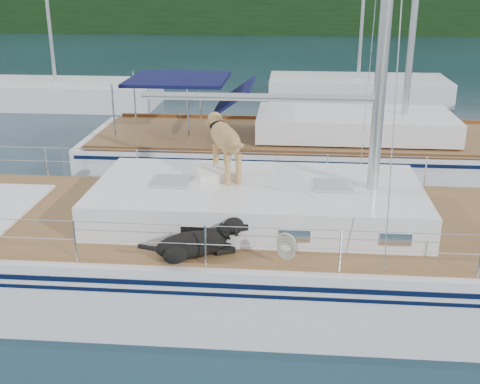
{
  "coord_description": "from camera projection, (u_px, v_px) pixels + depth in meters",
  "views": [
    {
      "loc": [
        1.29,
        -9.02,
        4.98
      ],
      "look_at": [
        0.5,
        0.2,
        1.6
      ],
      "focal_mm": 45.0,
      "sensor_mm": 36.0,
      "label": 1
    }
  ],
  "objects": [
    {
      "name": "bg_boat_center",
      "position": [
        357.0,
        90.0,
        24.75
      ],
      "size": [
        7.2,
        3.0,
        11.65
      ],
      "color": "white",
      "rests_on": "ground"
    },
    {
      "name": "bg_boat_west",
      "position": [
        57.0,
        94.0,
        23.85
      ],
      "size": [
        8.0,
        3.0,
        11.65
      ],
      "color": "white",
      "rests_on": "ground"
    },
    {
      "name": "ground",
      "position": [
        210.0,
        283.0,
        10.26
      ],
      "size": [
        120.0,
        120.0,
        0.0
      ],
      "primitive_type": "plane",
      "color": "black",
      "rests_on": "ground"
    },
    {
      "name": "neighbor_sailboat",
      "position": [
        309.0,
        155.0,
        15.3
      ],
      "size": [
        11.0,
        3.5,
        13.3
      ],
      "color": "white",
      "rests_on": "ground"
    },
    {
      "name": "main_sailboat",
      "position": [
        215.0,
        247.0,
        10.01
      ],
      "size": [
        12.0,
        3.9,
        14.01
      ],
      "color": "white",
      "rests_on": "ground"
    },
    {
      "name": "shore_bank",
      "position": [
        279.0,
        25.0,
        53.29
      ],
      "size": [
        92.0,
        1.0,
        1.2
      ],
      "primitive_type": "cube",
      "color": "#595147",
      "rests_on": "ground"
    }
  ]
}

